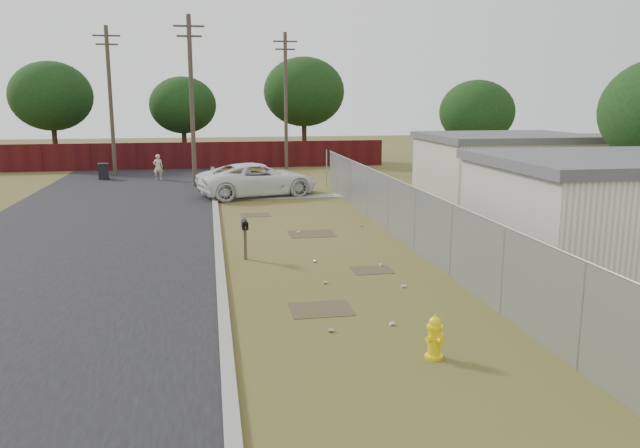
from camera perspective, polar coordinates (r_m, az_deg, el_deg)
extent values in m
plane|color=brown|center=(19.22, -0.21, -2.83)|extent=(120.00, 120.00, 0.00)
cube|color=black|center=(27.12, -19.06, 0.76)|extent=(9.00, 60.00, 0.02)
cube|color=#9A9890|center=(26.77, -9.51, 1.21)|extent=(0.25, 60.00, 0.12)
cube|color=#9A9890|center=(30.39, -3.93, 2.47)|extent=(6.20, 1.00, 0.03)
cylinder|color=#95989D|center=(11.88, 22.79, -7.84)|extent=(0.06, 0.06, 2.00)
cylinder|color=#95989D|center=(14.36, 16.35, -4.13)|extent=(0.06, 0.06, 2.00)
cylinder|color=#95989D|center=(17.01, 11.91, -1.51)|extent=(0.06, 0.06, 2.00)
cylinder|color=#95989D|center=(19.76, 8.68, 0.40)|extent=(0.06, 0.06, 2.00)
cylinder|color=#95989D|center=(22.57, 6.25, 1.84)|extent=(0.06, 0.06, 2.00)
cylinder|color=#95989D|center=(25.43, 4.36, 2.95)|extent=(0.06, 0.06, 2.00)
cylinder|color=#95989D|center=(28.32, 2.86, 3.84)|extent=(0.06, 0.06, 2.00)
cylinder|color=#95989D|center=(31.22, 1.63, 4.56)|extent=(0.06, 0.06, 2.00)
cylinder|color=#95989D|center=(34.15, 0.60, 5.15)|extent=(0.06, 0.06, 2.00)
cylinder|color=#95989D|center=(20.53, 7.88, 3.67)|extent=(0.04, 26.00, 0.04)
cube|color=gray|center=(20.69, 7.80, 0.92)|extent=(0.01, 26.00, 2.00)
cube|color=black|center=(20.85, 7.90, -0.97)|extent=(0.03, 26.00, 0.60)
cube|color=#3E0D0E|center=(43.61, -13.81, 6.06)|extent=(30.00, 0.12, 1.80)
cylinder|color=#473C2F|center=(34.36, -11.64, 10.81)|extent=(0.24, 0.24, 9.00)
cube|color=#473C2F|center=(34.56, -11.91, 17.29)|extent=(1.60, 0.10, 0.10)
cube|color=#473C2F|center=(34.51, -11.87, 16.46)|extent=(1.30, 0.10, 0.10)
cylinder|color=#473C2F|center=(40.77, -18.59, 10.52)|extent=(0.24, 0.24, 9.00)
cube|color=#473C2F|center=(40.93, -18.95, 15.98)|extent=(1.60, 0.10, 0.10)
cube|color=#473C2F|center=(40.89, -18.90, 15.28)|extent=(1.30, 0.10, 0.10)
cylinder|color=#473C2F|center=(42.67, -3.15, 11.10)|extent=(0.24, 0.24, 9.00)
cube|color=#473C2F|center=(42.83, -3.21, 16.33)|extent=(1.60, 0.10, 0.10)
cube|color=#473C2F|center=(42.79, -3.20, 15.66)|extent=(1.30, 0.10, 0.10)
cube|color=white|center=(20.67, 26.25, 0.95)|extent=(8.00, 6.00, 2.80)
cube|color=#4E4E53|center=(20.48, 26.64, 5.22)|extent=(8.32, 6.24, 0.30)
cube|color=white|center=(30.77, 16.47, 4.74)|extent=(7.00, 6.00, 2.80)
cube|color=#4E4E53|center=(30.64, 16.63, 7.62)|extent=(7.28, 6.24, 0.30)
cylinder|color=#362318|center=(48.67, -23.06, 6.90)|extent=(0.36, 0.36, 3.30)
ellipsoid|color=black|center=(48.57, -23.36, 10.69)|extent=(5.70, 5.70, 4.84)
cylinder|color=#362318|center=(48.50, -12.29, 7.27)|extent=(0.36, 0.36, 2.86)
ellipsoid|color=black|center=(48.39, -12.43, 10.57)|extent=(4.94, 4.94, 4.20)
cylinder|color=#362318|center=(47.99, -1.45, 7.88)|extent=(0.36, 0.36, 3.52)
ellipsoid|color=black|center=(47.90, -1.47, 11.99)|extent=(6.08, 6.08, 5.17)
cylinder|color=#362318|center=(39.94, 13.96, 6.20)|extent=(0.36, 0.36, 2.64)
ellipsoid|color=black|center=(39.81, 14.14, 9.90)|extent=(4.56, 4.56, 3.88)
cylinder|color=yellow|center=(12.03, 10.36, -11.82)|extent=(0.44, 0.44, 0.06)
cylinder|color=yellow|center=(11.91, 10.41, -10.50)|extent=(0.31, 0.31, 0.58)
cylinder|color=yellow|center=(11.81, 10.46, -9.21)|extent=(0.41, 0.41, 0.05)
sphere|color=yellow|center=(11.78, 10.47, -8.85)|extent=(0.30, 0.30, 0.23)
cylinder|color=yellow|center=(11.74, 10.49, -8.30)|extent=(0.05, 0.05, 0.06)
cylinder|color=yellow|center=(11.80, 9.93, -10.35)|extent=(0.13, 0.14, 0.11)
cylinder|color=yellow|center=(11.98, 10.91, -10.04)|extent=(0.13, 0.14, 0.11)
cylinder|color=yellow|center=(11.79, 10.90, -10.39)|extent=(0.17, 0.16, 0.14)
cube|color=brown|center=(18.71, -6.85, -1.74)|extent=(0.09, 0.09, 1.00)
cube|color=black|center=(18.60, -6.89, -0.15)|extent=(0.19, 0.48, 0.18)
cylinder|color=black|center=(18.58, -6.90, 0.12)|extent=(0.19, 0.48, 0.18)
cube|color=#B41E0C|center=(18.35, -6.83, -0.31)|extent=(0.02, 0.04, 0.10)
imported|color=white|center=(30.83, -5.68, 4.07)|extent=(6.37, 4.16, 1.63)
imported|color=beige|center=(37.84, -14.59, 5.04)|extent=(0.57, 0.39, 1.53)
cube|color=black|center=(39.18, -19.19, 4.53)|extent=(0.65, 0.65, 0.91)
cube|color=black|center=(39.13, -19.24, 5.21)|extent=(0.71, 0.71, 0.08)
cylinder|color=black|center=(38.94, -18.74, 3.99)|extent=(0.08, 0.19, 0.19)
cylinder|color=silver|center=(13.49, 6.59, -9.03)|extent=(0.12, 0.10, 0.07)
cylinder|color=#A7A7AC|center=(16.26, 0.50, -5.37)|extent=(0.11, 0.09, 0.07)
cylinder|color=silver|center=(18.01, 5.57, -3.74)|extent=(0.09, 0.11, 0.07)
cylinder|color=#A7A7AC|center=(13.04, 1.02, -9.69)|extent=(0.11, 0.08, 0.07)
cylinder|color=silver|center=(22.29, -2.01, -0.74)|extent=(0.11, 0.08, 0.07)
cylinder|color=#A7A7AC|center=(18.34, -0.45, -3.41)|extent=(0.11, 0.12, 0.07)
cylinder|color=silver|center=(16.09, 7.65, -5.64)|extent=(0.10, 0.07, 0.07)
cylinder|color=#A7A7AC|center=(23.47, 3.79, -0.13)|extent=(0.07, 0.10, 0.07)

